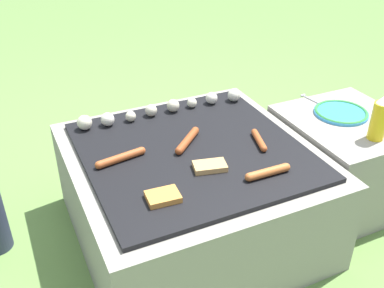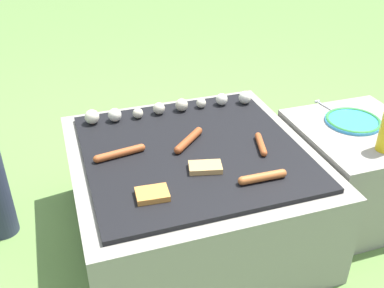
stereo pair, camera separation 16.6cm
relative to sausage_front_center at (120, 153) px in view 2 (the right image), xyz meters
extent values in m
plane|color=#608442|center=(0.26, -0.03, -0.42)|extent=(14.00, 14.00, 0.00)
cube|color=gray|center=(0.26, -0.03, -0.22)|extent=(0.89, 0.89, 0.39)
cube|color=black|center=(0.26, -0.03, -0.02)|extent=(0.78, 0.78, 0.02)
cube|color=gray|center=(0.96, -0.10, -0.22)|extent=(0.47, 0.52, 0.40)
cylinder|color=#93421E|center=(0.26, 0.01, 0.00)|extent=(0.14, 0.13, 0.03)
sphere|color=#93421E|center=(0.20, -0.05, 0.00)|extent=(0.03, 0.03, 0.03)
sphere|color=#93421E|center=(0.32, 0.06, 0.00)|extent=(0.03, 0.03, 0.03)
cylinder|color=#A34C23|center=(0.00, 0.00, 0.00)|extent=(0.17, 0.05, 0.03)
sphere|color=#A34C23|center=(-0.08, -0.01, 0.00)|extent=(0.03, 0.03, 0.03)
sphere|color=#A34C23|center=(0.08, 0.01, 0.00)|extent=(0.03, 0.03, 0.03)
cylinder|color=#A34C23|center=(0.51, -0.10, 0.00)|extent=(0.06, 0.13, 0.02)
sphere|color=#A34C23|center=(0.50, -0.16, 0.00)|extent=(0.02, 0.02, 0.02)
sphere|color=#A34C23|center=(0.53, -0.04, 0.00)|extent=(0.02, 0.02, 0.02)
cylinder|color=#B7602D|center=(0.42, -0.30, 0.00)|extent=(0.15, 0.03, 0.03)
sphere|color=#B7602D|center=(0.50, -0.30, 0.00)|extent=(0.03, 0.03, 0.03)
sphere|color=#B7602D|center=(0.35, -0.30, 0.00)|extent=(0.03, 0.03, 0.03)
cube|color=#D18438|center=(0.05, -0.27, 0.00)|extent=(0.11, 0.09, 0.02)
cube|color=tan|center=(0.27, -0.18, 0.00)|extent=(0.13, 0.09, 0.02)
sphere|color=beige|center=(-0.06, 0.28, 0.02)|extent=(0.06, 0.06, 0.06)
sphere|color=silver|center=(0.03, 0.28, 0.01)|extent=(0.05, 0.05, 0.05)
sphere|color=beige|center=(0.13, 0.27, 0.01)|extent=(0.04, 0.04, 0.04)
sphere|color=beige|center=(0.22, 0.28, 0.01)|extent=(0.05, 0.05, 0.05)
sphere|color=beige|center=(0.32, 0.28, 0.01)|extent=(0.05, 0.05, 0.05)
sphere|color=beige|center=(0.41, 0.28, 0.01)|extent=(0.04, 0.04, 0.04)
sphere|color=silver|center=(0.51, 0.28, 0.01)|extent=(0.05, 0.05, 0.05)
sphere|color=silver|center=(0.61, 0.26, 0.01)|extent=(0.06, 0.06, 0.06)
cylinder|color=#338CCC|center=(0.96, -0.05, -0.01)|extent=(0.23, 0.23, 0.01)
torus|color=#338C3F|center=(0.96, -0.05, 0.00)|extent=(0.22, 0.22, 0.01)
cylinder|color=silver|center=(0.93, 0.08, -0.01)|extent=(0.03, 0.18, 0.01)
cube|color=silver|center=(0.92, 0.17, -0.01)|extent=(0.02, 0.01, 0.01)
camera|label=1|loc=(-0.33, -1.32, 0.86)|focal=42.00mm
camera|label=2|loc=(-0.18, -1.38, 0.86)|focal=42.00mm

